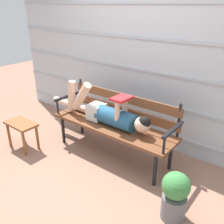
{
  "coord_description": "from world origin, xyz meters",
  "views": [
    {
      "loc": [
        1.75,
        -2.14,
        1.87
      ],
      "look_at": [
        0.0,
        0.07,
        0.63
      ],
      "focal_mm": 39.41,
      "sensor_mm": 36.0,
      "label": 1
    }
  ],
  "objects_px": {
    "reclining_person": "(106,113)",
    "potted_plant": "(175,195)",
    "park_bench": "(115,120)",
    "footstool": "(22,128)"
  },
  "relations": [
    {
      "from": "reclining_person",
      "to": "footstool",
      "type": "relative_size",
      "value": 3.76
    },
    {
      "from": "park_bench",
      "to": "potted_plant",
      "type": "distance_m",
      "value": 1.26
    },
    {
      "from": "park_bench",
      "to": "footstool",
      "type": "height_order",
      "value": "park_bench"
    },
    {
      "from": "footstool",
      "to": "potted_plant",
      "type": "xyz_separation_m",
      "value": [
        2.2,
        0.15,
        -0.04
      ]
    },
    {
      "from": "footstool",
      "to": "potted_plant",
      "type": "height_order",
      "value": "potted_plant"
    },
    {
      "from": "reclining_person",
      "to": "potted_plant",
      "type": "distance_m",
      "value": 1.34
    },
    {
      "from": "park_bench",
      "to": "footstool",
      "type": "relative_size",
      "value": 3.72
    },
    {
      "from": "reclining_person",
      "to": "footstool",
      "type": "bearing_deg",
      "value": -147.43
    },
    {
      "from": "park_bench",
      "to": "footstool",
      "type": "distance_m",
      "value": 1.3
    },
    {
      "from": "park_bench",
      "to": "footstool",
      "type": "bearing_deg",
      "value": -147.07
    }
  ]
}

